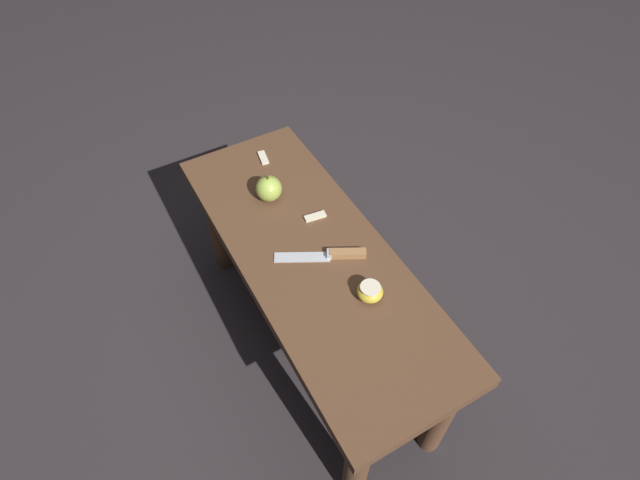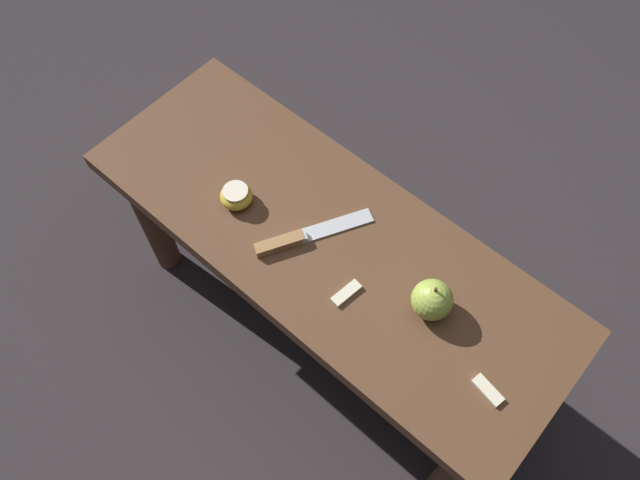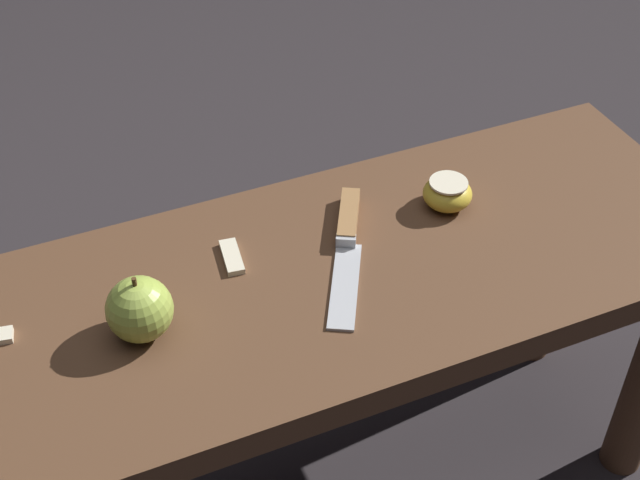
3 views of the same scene
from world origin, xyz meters
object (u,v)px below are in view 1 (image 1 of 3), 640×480
(wooden_bench, at_px, (313,274))
(apple_cut, at_px, (370,291))
(apple_whole, at_px, (269,188))
(knife, at_px, (334,254))

(wooden_bench, xyz_separation_m, apple_cut, (-0.19, -0.06, 0.12))
(wooden_bench, bearing_deg, apple_cut, -163.30)
(apple_whole, bearing_deg, wooden_bench, -177.58)
(knife, height_order, apple_whole, apple_whole)
(wooden_bench, relative_size, apple_whole, 12.04)
(wooden_bench, relative_size, apple_cut, 15.76)
(apple_whole, relative_size, apple_cut, 1.31)
(wooden_bench, distance_m, knife, 0.12)
(knife, bearing_deg, apple_whole, -50.56)
(apple_cut, bearing_deg, knife, 4.90)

